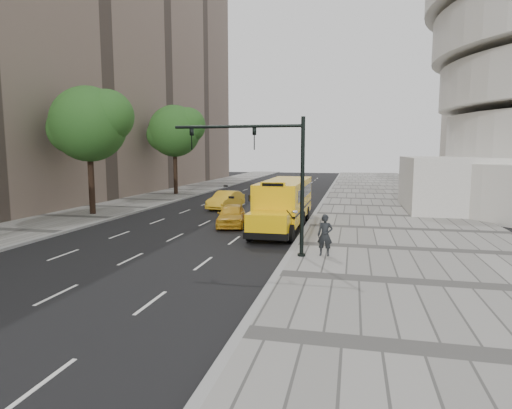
% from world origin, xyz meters
% --- Properties ---
extents(ground, '(140.00, 140.00, 0.00)m').
position_xyz_m(ground, '(0.00, 0.00, 0.00)').
color(ground, black).
rests_on(ground, ground).
extents(sidewalk_museum, '(12.00, 140.00, 0.15)m').
position_xyz_m(sidewalk_museum, '(12.00, 0.00, 0.07)').
color(sidewalk_museum, gray).
rests_on(sidewalk_museum, ground).
extents(sidewalk_far, '(6.00, 140.00, 0.15)m').
position_xyz_m(sidewalk_far, '(-11.00, 0.00, 0.07)').
color(sidewalk_far, gray).
rests_on(sidewalk_far, ground).
extents(curb_museum, '(0.30, 140.00, 0.15)m').
position_xyz_m(curb_museum, '(6.00, 0.00, 0.07)').
color(curb_museum, gray).
rests_on(curb_museum, ground).
extents(curb_far, '(0.30, 140.00, 0.15)m').
position_xyz_m(curb_far, '(-8.00, 0.00, 0.07)').
color(curb_far, gray).
rests_on(curb_far, ground).
extents(building_far, '(10.00, 80.00, 32.00)m').
position_xyz_m(building_far, '(-19.00, 10.00, 16.00)').
color(building_far, '#776357').
rests_on(building_far, ground).
extents(tree_b, '(6.27, 5.57, 9.66)m').
position_xyz_m(tree_b, '(-10.39, 1.38, 6.92)').
color(tree_b, black).
rests_on(tree_b, ground).
extents(tree_c, '(6.35, 5.64, 9.89)m').
position_xyz_m(tree_c, '(-10.39, 17.08, 7.11)').
color(tree_c, black).
rests_on(tree_c, ground).
extents(school_bus, '(2.96, 11.56, 3.19)m').
position_xyz_m(school_bus, '(4.50, -0.07, 1.76)').
color(school_bus, '#F9BA0A').
rests_on(school_bus, ground).
extents(taxi_near, '(2.54, 4.57, 1.47)m').
position_xyz_m(taxi_near, '(1.09, -0.69, 0.74)').
color(taxi_near, gold).
rests_on(taxi_near, ground).
extents(taxi_far, '(2.27, 4.78, 1.51)m').
position_xyz_m(taxi_far, '(-1.70, 7.28, 0.76)').
color(taxi_far, gold).
rests_on(taxi_far, ground).
extents(pedestrian, '(0.72, 0.49, 1.89)m').
position_xyz_m(pedestrian, '(7.63, -7.99, 1.10)').
color(pedestrian, black).
rests_on(pedestrian, sidewalk_museum).
extents(traffic_signal, '(6.18, 0.36, 6.40)m').
position_xyz_m(traffic_signal, '(5.19, -8.27, 4.09)').
color(traffic_signal, black).
rests_on(traffic_signal, ground).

